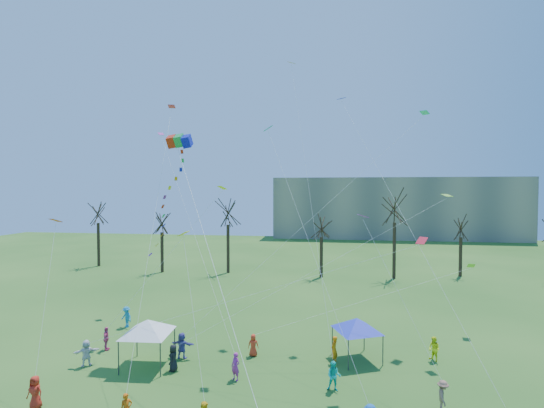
# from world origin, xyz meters

# --- Properties ---
(distant_building) EXTENTS (60.00, 14.00, 15.00)m
(distant_building) POSITION_xyz_m (22.00, 82.00, 7.50)
(distant_building) COLOR gray
(distant_building) RESTS_ON ground
(bare_tree_row) EXTENTS (69.37, 8.57, 11.74)m
(bare_tree_row) POSITION_xyz_m (-0.46, 35.78, 7.28)
(bare_tree_row) COLOR black
(bare_tree_row) RESTS_ON ground
(big_box_kite) EXTENTS (5.53, 7.71, 20.45)m
(big_box_kite) POSITION_xyz_m (-6.58, 9.30, 10.77)
(big_box_kite) COLOR red
(big_box_kite) RESTS_ON ground
(canopy_tent_white) EXTENTS (4.21, 4.21, 3.16)m
(canopy_tent_white) POSITION_xyz_m (-7.15, 6.53, 2.68)
(canopy_tent_white) COLOR #3F3F44
(canopy_tent_white) RESTS_ON ground
(canopy_tent_blue) EXTENTS (3.61, 3.61, 2.94)m
(canopy_tent_blue) POSITION_xyz_m (6.82, 9.43, 2.49)
(canopy_tent_blue) COLOR #3F3F44
(canopy_tent_blue) RESTS_ON ground
(festival_crowd) EXTENTS (26.32, 14.09, 1.82)m
(festival_crowd) POSITION_xyz_m (-1.59, 5.79, 0.86)
(festival_crowd) COLOR red
(festival_crowd) RESTS_ON ground
(small_kites_aloft) EXTENTS (30.36, 19.08, 31.59)m
(small_kites_aloft) POSITION_xyz_m (1.93, 11.61, 12.64)
(small_kites_aloft) COLOR #FB400D
(small_kites_aloft) RESTS_ON ground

